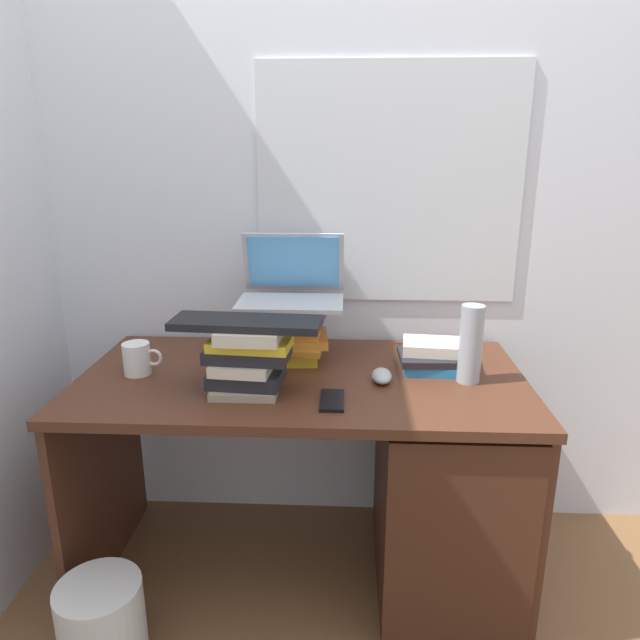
{
  "coord_description": "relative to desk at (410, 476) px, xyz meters",
  "views": [
    {
      "loc": [
        0.14,
        -1.65,
        1.4
      ],
      "look_at": [
        0.06,
        -0.0,
        0.9
      ],
      "focal_mm": 32.29,
      "sensor_mm": 36.0,
      "label": 1
    }
  ],
  "objects": [
    {
      "name": "ground_plane",
      "position": [
        -0.35,
        0.03,
        -0.4
      ],
      "size": [
        6.0,
        6.0,
        0.0
      ],
      "primitive_type": "plane",
      "color": "brown"
    },
    {
      "name": "wall_back",
      "position": [
        -0.34,
        0.42,
        0.9
      ],
      "size": [
        6.0,
        0.06,
        2.6
      ],
      "color": "silver",
      "rests_on": "ground"
    },
    {
      "name": "desk",
      "position": [
        0.0,
        0.0,
        0.0
      ],
      "size": [
        1.37,
        0.7,
        0.72
      ],
      "color": "#4C2819",
      "rests_on": "ground"
    },
    {
      "name": "book_stack_tall",
      "position": [
        -0.39,
        0.16,
        0.43
      ],
      "size": [
        0.26,
        0.21,
        0.19
      ],
      "color": "yellow",
      "rests_on": "desk"
    },
    {
      "name": "book_stack_keyboard_riser",
      "position": [
        -0.49,
        -0.09,
        0.42
      ],
      "size": [
        0.25,
        0.19,
        0.19
      ],
      "color": "gray",
      "rests_on": "desk"
    },
    {
      "name": "book_stack_side",
      "position": [
        0.07,
        0.1,
        0.37
      ],
      "size": [
        0.22,
        0.18,
        0.09
      ],
      "color": "#2672B2",
      "rests_on": "desk"
    },
    {
      "name": "laptop",
      "position": [
        -0.39,
        0.22,
        0.57
      ],
      "size": [
        0.34,
        0.27,
        0.22
      ],
      "color": "#B7BABF",
      "rests_on": "book_stack_tall"
    },
    {
      "name": "keyboard",
      "position": [
        -0.49,
        -0.09,
        0.53
      ],
      "size": [
        0.43,
        0.17,
        0.02
      ],
      "primitive_type": "cube",
      "rotation": [
        0.0,
        0.0,
        -0.06
      ],
      "color": "black",
      "rests_on": "book_stack_keyboard_riser"
    },
    {
      "name": "computer_mouse",
      "position": [
        -0.1,
        -0.01,
        0.35
      ],
      "size": [
        0.06,
        0.1,
        0.04
      ],
      "primitive_type": "ellipsoid",
      "color": "#A5A8AD",
      "rests_on": "desk"
    },
    {
      "name": "mug",
      "position": [
        -0.85,
        0.01,
        0.38
      ],
      "size": [
        0.12,
        0.08,
        0.1
      ],
      "color": "white",
      "rests_on": "desk"
    },
    {
      "name": "water_bottle",
      "position": [
        0.16,
        0.0,
        0.45
      ],
      "size": [
        0.07,
        0.07,
        0.24
      ],
      "primitive_type": "cylinder",
      "color": "#999EA5",
      "rests_on": "desk"
    },
    {
      "name": "cell_phone",
      "position": [
        -0.25,
        -0.17,
        0.33
      ],
      "size": [
        0.07,
        0.14,
        0.01
      ],
      "primitive_type": "cube",
      "rotation": [
        0.0,
        0.0,
        -0.0
      ],
      "color": "black",
      "rests_on": "desk"
    },
    {
      "name": "wastebasket",
      "position": [
        -0.87,
        -0.39,
        -0.26
      ],
      "size": [
        0.23,
        0.23,
        0.27
      ],
      "primitive_type": "cylinder",
      "color": "silver",
      "rests_on": "ground"
    }
  ]
}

